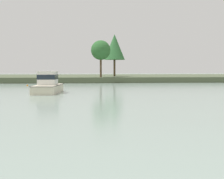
# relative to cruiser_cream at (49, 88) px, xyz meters

# --- Properties ---
(far_shore_bank) EXTENTS (208.36, 43.92, 1.41)m
(far_shore_bank) POSITION_rel_cruiser_cream_xyz_m (17.82, 51.95, -0.01)
(far_shore_bank) COLOR #4C563D
(far_shore_bank) RESTS_ON ground
(cruiser_cream) EXTENTS (4.22, 10.65, 6.22)m
(cruiser_cream) POSITION_rel_cruiser_cream_xyz_m (0.00, 0.00, 0.00)
(cruiser_cream) COLOR beige
(cruiser_cream) RESTS_ON ground
(mooring_buoy_orange) EXTENTS (0.34, 0.34, 0.39)m
(mooring_buoy_orange) POSITION_rel_cruiser_cream_xyz_m (-6.44, 19.63, -0.66)
(mooring_buoy_orange) COLOR orange
(mooring_buoy_orange) RESTS_ON ground
(shore_tree_inland_b) EXTENTS (5.01, 5.01, 9.40)m
(shore_tree_inland_b) POSITION_rel_cruiser_cream_xyz_m (9.92, 32.68, 7.54)
(shore_tree_inland_b) COLOR brown
(shore_tree_inland_b) RESTS_ON far_shore_bank
(shore_tree_center_left) EXTENTS (5.95, 5.95, 12.04)m
(shore_tree_center_left) POSITION_rel_cruiser_cream_xyz_m (14.51, 42.81, 9.05)
(shore_tree_center_left) COLOR brown
(shore_tree_center_left) RESTS_ON far_shore_bank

